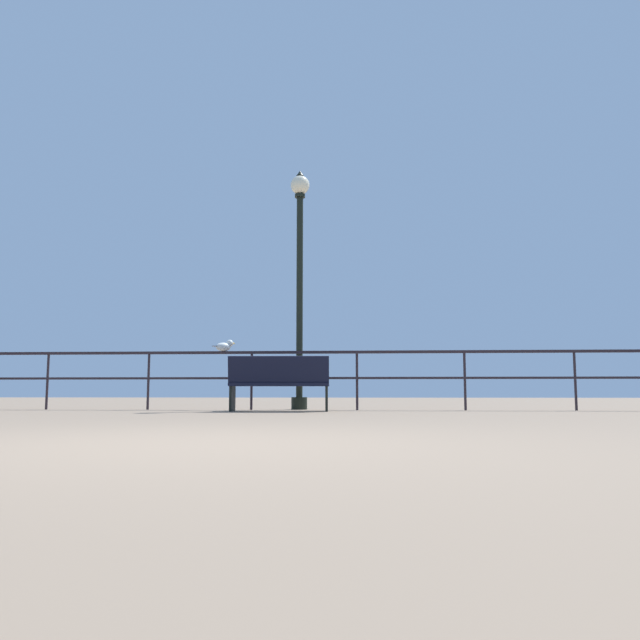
# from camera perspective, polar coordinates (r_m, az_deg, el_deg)

# --- Properties ---
(ground_plane) EXTENTS (60.00, 60.00, 0.00)m
(ground_plane) POSITION_cam_1_polar(r_m,az_deg,el_deg) (4.06, -11.12, -10.85)
(ground_plane) COLOR #846F5A
(pier_railing) EXTENTS (20.53, 0.05, 1.03)m
(pier_railing) POSITION_cam_1_polar(r_m,az_deg,el_deg) (11.22, -1.44, -4.18)
(pier_railing) COLOR black
(pier_railing) RESTS_ON ground_plane
(bench_near_left) EXTENTS (1.65, 0.74, 0.89)m
(bench_near_left) POSITION_cam_1_polar(r_m,az_deg,el_deg) (10.40, -3.69, -5.48)
(bench_near_left) COLOR black
(bench_near_left) RESTS_ON ground_plane
(lamppost_center) EXTENTS (0.36, 0.36, 4.43)m
(lamppost_center) POSITION_cam_1_polar(r_m,az_deg,el_deg) (11.74, -1.83, 4.94)
(lamppost_center) COLOR black
(lamppost_center) RESTS_ON ground_plane
(seagull_on_rail) EXTENTS (0.38, 0.31, 0.21)m
(seagull_on_rail) POSITION_cam_1_polar(r_m,az_deg,el_deg) (11.48, -8.56, -2.32)
(seagull_on_rail) COLOR silver
(seagull_on_rail) RESTS_ON pier_railing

